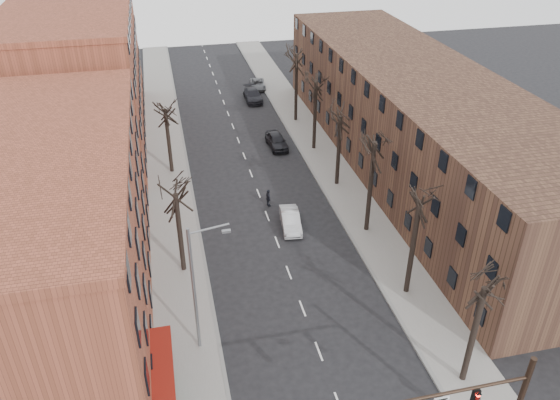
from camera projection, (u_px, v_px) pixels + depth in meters
sidewalk_left at (168, 167)px, 54.98m from camera, size 4.00×90.00×0.15m
sidewalk_right at (320, 152)px, 58.01m from camera, size 4.00×90.00×0.15m
building_left_near at (42, 242)px, 33.70m from camera, size 12.00×26.00×12.00m
building_left_far at (80, 78)px, 57.41m from camera, size 12.00×28.00×14.00m
building_right at (416, 120)px, 52.81m from camera, size 12.00×50.00×10.00m
tree_right_a at (462, 380)px, 32.08m from camera, size 5.20×5.20×10.00m
tree_right_b at (406, 292)px, 38.76m from camera, size 5.20×5.20×10.80m
tree_right_c at (366, 230)px, 45.45m from camera, size 5.20×5.20×11.60m
tree_right_d at (337, 184)px, 52.13m from camera, size 5.20×5.20×10.00m
tree_right_e at (314, 149)px, 58.81m from camera, size 5.20×5.20×10.80m
tree_right_f at (296, 121)px, 65.49m from camera, size 5.20×5.20×11.60m
tree_left_a at (184, 270)px, 40.90m from camera, size 5.20×5.20×9.50m
tree_left_b at (172, 172)px, 54.26m from camera, size 5.20×5.20×9.50m
streetlight at (196, 285)px, 31.74m from camera, size 2.45×0.22×9.03m
silver_sedan at (290, 220)px, 45.51m from camera, size 1.93×4.38×1.40m
parked_car_near at (277, 141)px, 58.84m from camera, size 2.05×4.56×1.52m
parked_car_mid at (253, 95)px, 70.86m from camera, size 2.10×5.06×1.46m
parked_car_far at (258, 84)px, 74.97m from camera, size 2.33×4.41×1.18m
pedestrian_crossing at (268, 198)px, 48.38m from camera, size 0.52×1.00×1.63m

